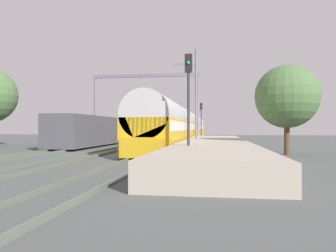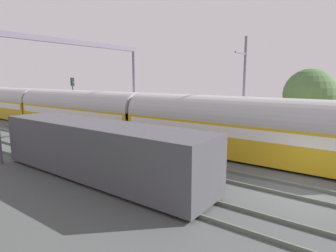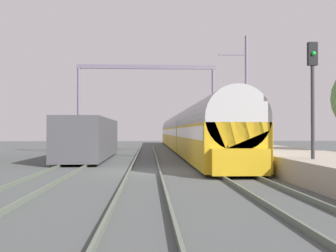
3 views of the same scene
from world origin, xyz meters
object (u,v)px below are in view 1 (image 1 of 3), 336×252
at_px(passenger_train, 185,126).
at_px(freight_car, 89,131).
at_px(railway_signal_near, 188,94).
at_px(railway_signal_far, 201,117).
at_px(person_crossing, 192,134).
at_px(catenary_gantry, 145,94).

distance_m(passenger_train, freight_car, 14.74).
bearing_deg(passenger_train, freight_car, -122.40).
relative_size(passenger_train, railway_signal_near, 9.07).
bearing_deg(freight_car, railway_signal_far, 58.23).
xyz_separation_m(person_crossing, catenary_gantry, (-5.18, -1.02, 4.59)).
xyz_separation_m(person_crossing, railway_signal_far, (0.68, 8.17, 2.29)).
bearing_deg(catenary_gantry, railway_signal_far, 57.47).
height_order(freight_car, person_crossing, freight_car).
height_order(railway_signal_far, catenary_gantry, catenary_gantry).
relative_size(person_crossing, railway_signal_near, 0.32).
xyz_separation_m(freight_car, person_crossing, (9.13, 7.67, -0.44)).
bearing_deg(person_crossing, catenary_gantry, -45.23).
bearing_deg(freight_car, passenger_train, 57.60).
relative_size(railway_signal_far, catenary_gantry, 0.42).
height_order(railway_signal_near, catenary_gantry, catenary_gantry).
xyz_separation_m(freight_car, railway_signal_near, (10.48, -13.16, 1.98)).
bearing_deg(freight_car, catenary_gantry, 59.31).
xyz_separation_m(freight_car, railway_signal_far, (9.81, 15.84, 1.85)).
distance_m(freight_car, catenary_gantry, 8.77).
relative_size(passenger_train, catenary_gantry, 4.00).
xyz_separation_m(passenger_train, freight_car, (-7.89, -12.43, -0.50)).
bearing_deg(person_crossing, railway_signal_near, 37.35).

